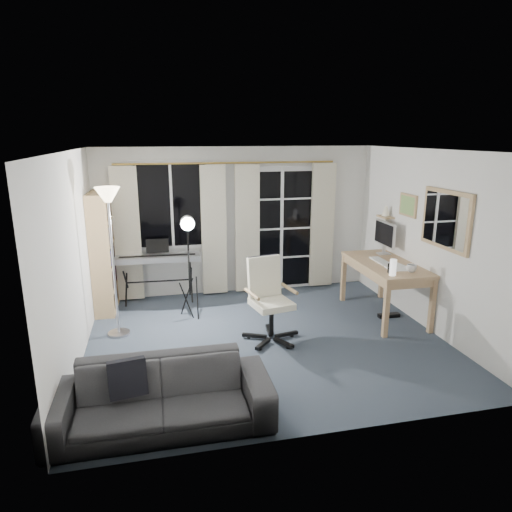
{
  "coord_description": "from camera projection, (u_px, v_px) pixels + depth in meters",
  "views": [
    {
      "loc": [
        -1.32,
        -5.29,
        2.57
      ],
      "look_at": [
        -0.05,
        0.35,
        1.03
      ],
      "focal_mm": 32.0,
      "sensor_mm": 36.0,
      "label": 1
    }
  ],
  "objects": [
    {
      "name": "wall_mirror",
      "position": [
        446.0,
        220.0,
        5.68
      ],
      "size": [
        0.04,
        0.94,
        0.74
      ],
      "color": "tan",
      "rests_on": "floor"
    },
    {
      "name": "floor",
      "position": [
        266.0,
        340.0,
        5.93
      ],
      "size": [
        4.5,
        4.0,
        0.02
      ],
      "primitive_type": "cube",
      "color": "#323C49",
      "rests_on": "ground"
    },
    {
      "name": "sofa",
      "position": [
        160.0,
        387.0,
        4.08
      ],
      "size": [
        1.99,
        0.6,
        0.78
      ],
      "rotation": [
        0.0,
        0.0,
        -0.01
      ],
      "color": "#29292C",
      "rests_on": "floor"
    },
    {
      "name": "monitor",
      "position": [
        385.0,
        235.0,
        6.92
      ],
      "size": [
        0.19,
        0.58,
        0.5
      ],
      "rotation": [
        0.0,
        0.0,
        -0.01
      ],
      "color": "silver",
      "rests_on": "desk"
    },
    {
      "name": "wall_shelf",
      "position": [
        386.0,
        213.0,
        7.02
      ],
      "size": [
        0.16,
        0.3,
        0.18
      ],
      "color": "tan",
      "rests_on": "floor"
    },
    {
      "name": "desk_clutter",
      "position": [
        389.0,
        279.0,
        6.34
      ],
      "size": [
        0.48,
        0.91,
        1.02
      ],
      "rotation": [
        0.0,
        0.0,
        -0.01
      ],
      "color": "white",
      "rests_on": "desk"
    },
    {
      "name": "desk",
      "position": [
        385.0,
        269.0,
        6.56
      ],
      "size": [
        0.76,
        1.51,
        0.8
      ],
      "rotation": [
        0.0,
        0.0,
        -0.01
      ],
      "color": "#AA8057",
      "rests_on": "floor"
    },
    {
      "name": "torchiere_lamp",
      "position": [
        109.0,
        218.0,
        5.68
      ],
      "size": [
        0.35,
        0.35,
        1.96
      ],
      "rotation": [
        0.0,
        0.0,
        -0.15
      ],
      "color": "#B2B2B7",
      "rests_on": "floor"
    },
    {
      "name": "bookshelf",
      "position": [
        101.0,
        256.0,
        6.73
      ],
      "size": [
        0.31,
        0.84,
        1.78
      ],
      "rotation": [
        0.0,
        0.0,
        -0.03
      ],
      "color": "tan",
      "rests_on": "floor"
    },
    {
      "name": "keyboard_piano",
      "position": [
        158.0,
        259.0,
        7.07
      ],
      "size": [
        1.31,
        0.67,
        0.94
      ],
      "rotation": [
        0.0,
        0.0,
        -0.05
      ],
      "color": "black",
      "rests_on": "floor"
    },
    {
      "name": "mug",
      "position": [
        412.0,
        267.0,
        6.06
      ],
      "size": [
        0.13,
        0.11,
        0.13
      ],
      "primitive_type": "imported",
      "rotation": [
        0.0,
        0.0,
        -0.01
      ],
      "color": "silver",
      "rests_on": "desk"
    },
    {
      "name": "framed_print",
      "position": [
        408.0,
        205.0,
        6.51
      ],
      "size": [
        0.03,
        0.42,
        0.32
      ],
      "color": "tan",
      "rests_on": "floor"
    },
    {
      "name": "curtains",
      "position": [
        230.0,
        229.0,
        7.39
      ],
      "size": [
        3.6,
        0.07,
        2.13
      ],
      "color": "gold",
      "rests_on": "floor"
    },
    {
      "name": "office_chair",
      "position": [
        267.0,
        291.0,
        5.84
      ],
      "size": [
        0.74,
        0.73,
        1.07
      ],
      "rotation": [
        0.0,
        0.0,
        0.2
      ],
      "color": "black",
      "rests_on": "floor"
    },
    {
      "name": "studio_light",
      "position": [
        188.0,
        235.0,
        6.3
      ],
      "size": [
        0.28,
        0.31,
        1.54
      ],
      "rotation": [
        0.0,
        0.0,
        -0.05
      ],
      "color": "black",
      "rests_on": "floor"
    },
    {
      "name": "french_door",
      "position": [
        281.0,
        230.0,
        7.69
      ],
      "size": [
        1.32,
        0.09,
        2.11
      ],
      "color": "white",
      "rests_on": "floor"
    },
    {
      "name": "window",
      "position": [
        172.0,
        205.0,
        7.18
      ],
      "size": [
        1.2,
        0.08,
        1.4
      ],
      "color": "white",
      "rests_on": "floor"
    }
  ]
}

